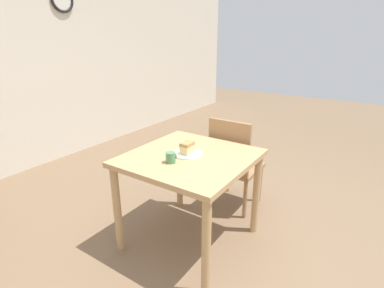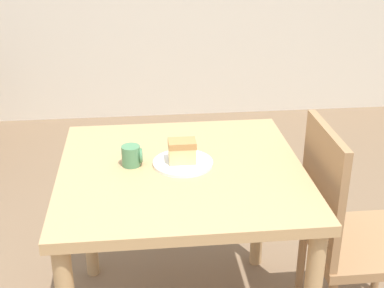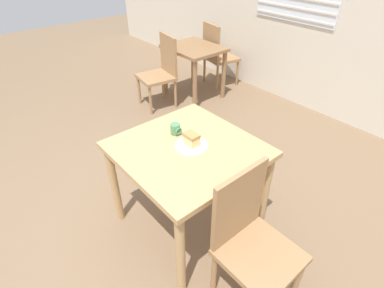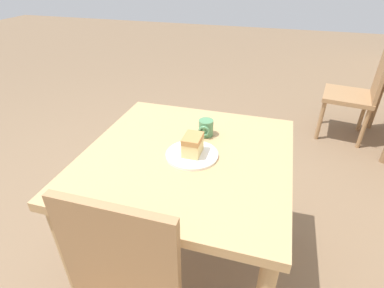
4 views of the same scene
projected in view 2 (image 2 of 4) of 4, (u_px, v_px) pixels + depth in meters
name	position (u px, v px, depth m)	size (l,w,h in m)	color
dining_table_near	(182.00, 194.00, 2.04)	(0.91, 0.89, 0.76)	tan
chair_near_window	(347.00, 229.00, 2.12)	(0.42, 0.42, 0.92)	#9E754C
plate	(183.00, 163.00, 2.02)	(0.23, 0.23, 0.01)	white
cake_slice	(183.00, 151.00, 2.00)	(0.10, 0.07, 0.09)	#E0C67F
coffee_mug	(132.00, 156.00, 2.00)	(0.08, 0.07, 0.08)	#4C8456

